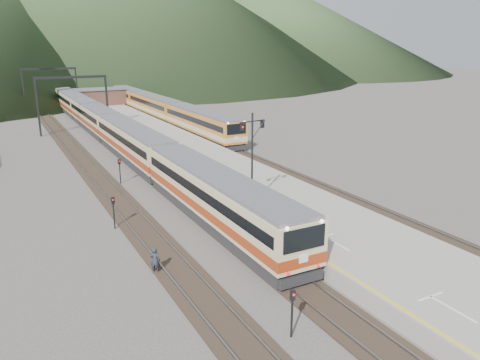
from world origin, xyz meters
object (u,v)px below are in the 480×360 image
second_train (154,106)px  worker (155,261)px  main_train (94,116)px  signal_mast (252,149)px

second_train → worker: bearing=-108.0°
main_train → worker: (-6.17, -47.12, -1.32)m
main_train → signal_mast: 42.21m
second_train → signal_mast: bearing=-100.0°
main_train → worker: main_train is taller
main_train → second_train: size_ratio=1.73×
second_train → signal_mast: signal_mast is taller
main_train → second_train: bearing=32.3°
second_train → worker: second_train is taller
worker → second_train: bearing=-76.3°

